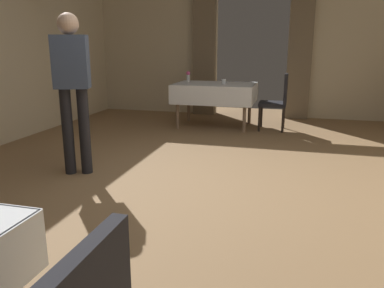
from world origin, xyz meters
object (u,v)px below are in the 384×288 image
(dining_table_mid, at_px, (215,90))
(person_waiter_by_doorway, at_px, (72,81))
(chair_mid_right, at_px, (278,99))
(glass_mid_b, at_px, (224,82))
(flower_vase_mid, at_px, (188,76))

(dining_table_mid, xyz_separation_m, person_waiter_by_doorway, (-0.95, -2.88, 0.38))
(chair_mid_right, bearing_deg, dining_table_mid, 179.19)
(dining_table_mid, xyz_separation_m, glass_mid_b, (0.16, -0.06, 0.15))
(dining_table_mid, relative_size, chair_mid_right, 1.47)
(dining_table_mid, height_order, glass_mid_b, glass_mid_b)
(chair_mid_right, height_order, flower_vase_mid, flower_vase_mid)
(person_waiter_by_doorway, bearing_deg, flower_vase_mid, 81.62)
(chair_mid_right, distance_m, person_waiter_by_doorway, 3.55)
(dining_table_mid, relative_size, person_waiter_by_doorway, 0.80)
(glass_mid_b, bearing_deg, person_waiter_by_doorway, -111.63)
(dining_table_mid, bearing_deg, person_waiter_by_doorway, -108.33)
(chair_mid_right, distance_m, flower_vase_mid, 1.62)
(flower_vase_mid, xyz_separation_m, person_waiter_by_doorway, (-0.44, -3.01, 0.17))
(person_waiter_by_doorway, bearing_deg, dining_table_mid, 71.67)
(dining_table_mid, xyz_separation_m, flower_vase_mid, (-0.51, 0.13, 0.21))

